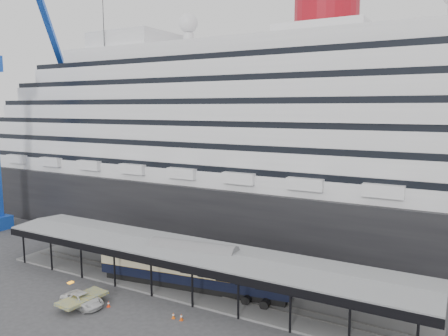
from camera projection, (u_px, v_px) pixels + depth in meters
The scene contains 8 objects.
ground at pixel (167, 304), 49.55m from camera, with size 200.00×200.00×0.00m, color #353538.
cruise_ship at pixel (277, 130), 74.70m from camera, with size 130.00×30.00×43.90m.
platform_canopy at pixel (191, 270), 53.55m from camera, with size 56.00×9.18×5.30m.
port_truck at pixel (82, 300), 48.98m from camera, with size 2.49×5.39×1.50m, color silver.
pullman_carriage at pixel (193, 266), 53.31m from camera, with size 24.99×6.51×24.34m.
traffic_cone_left at pixel (108, 304), 48.86m from camera, with size 0.43×0.43×0.71m.
traffic_cone_mid at pixel (181, 317), 45.77m from camera, with size 0.48×0.48×0.75m.
traffic_cone_right at pixel (173, 315), 46.19m from camera, with size 0.44×0.44×0.67m.
Camera 1 is at (28.57, -37.84, 22.14)m, focal length 35.00 mm.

